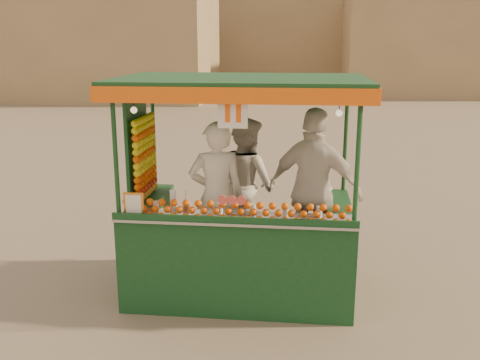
# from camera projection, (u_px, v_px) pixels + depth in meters

# --- Properties ---
(ground) EXTENTS (90.00, 90.00, 0.00)m
(ground) POSITION_uv_depth(u_px,v_px,m) (274.00, 298.00, 5.78)
(ground) COLOR #746753
(ground) RESTS_ON ground
(building_left) EXTENTS (10.00, 6.00, 6.00)m
(building_left) POSITION_uv_depth(u_px,v_px,m) (105.00, 34.00, 25.22)
(building_left) COLOR tan
(building_left) RESTS_ON ground
(building_right) EXTENTS (9.00, 6.00, 5.00)m
(building_right) POSITION_uv_depth(u_px,v_px,m) (434.00, 45.00, 27.49)
(building_right) COLOR tan
(building_right) RESTS_ON ground
(building_center) EXTENTS (14.00, 7.00, 7.00)m
(building_center) POSITION_uv_depth(u_px,v_px,m) (267.00, 28.00, 33.97)
(building_center) COLOR tan
(building_center) RESTS_ON ground
(juice_cart) EXTENTS (2.57, 1.66, 2.33)m
(juice_cart) POSITION_uv_depth(u_px,v_px,m) (234.00, 227.00, 5.73)
(juice_cart) COLOR #0F3914
(juice_cart) RESTS_ON ground
(vendor_left) EXTENTS (0.67, 0.52, 1.62)m
(vendor_left) POSITION_uv_depth(u_px,v_px,m) (216.00, 196.00, 5.74)
(vendor_left) COLOR white
(vendor_left) RESTS_ON ground
(vendor_middle) EXTENTS (0.96, 0.97, 1.59)m
(vendor_middle) POSITION_uv_depth(u_px,v_px,m) (246.00, 184.00, 6.28)
(vendor_middle) COLOR beige
(vendor_middle) RESTS_ON ground
(vendor_right) EXTENTS (1.12, 0.78, 1.76)m
(vendor_right) POSITION_uv_depth(u_px,v_px,m) (314.00, 191.00, 5.68)
(vendor_right) COLOR silver
(vendor_right) RESTS_ON ground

